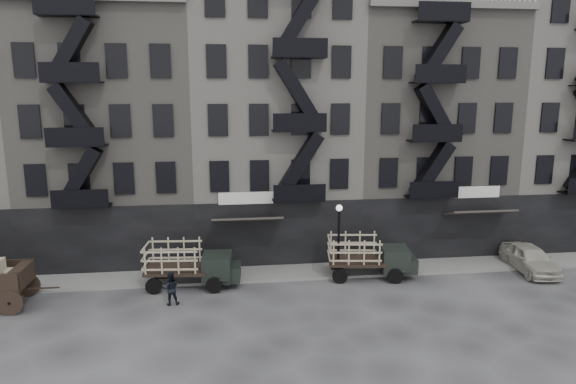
{
  "coord_description": "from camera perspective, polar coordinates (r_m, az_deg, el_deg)",
  "views": [
    {
      "loc": [
        -3.23,
        -24.25,
        10.58
      ],
      "look_at": [
        0.34,
        4.0,
        4.78
      ],
      "focal_mm": 32.0,
      "sensor_mm": 36.0,
      "label": 1
    }
  ],
  "objects": [
    {
      "name": "ground",
      "position": [
        26.65,
        0.37,
        -11.88
      ],
      "size": [
        140.0,
        140.0,
        0.0
      ],
      "primitive_type": "plane",
      "color": "#38383A",
      "rests_on": "ground"
    },
    {
      "name": "sidewalk",
      "position": [
        30.08,
        -0.58,
        -8.93
      ],
      "size": [
        55.0,
        2.5,
        0.15
      ],
      "primitive_type": "cube",
      "color": "slate",
      "rests_on": "ground"
    },
    {
      "name": "building_midwest",
      "position": [
        34.87,
        -18.46,
        5.86
      ],
      "size": [
        10.0,
        11.35,
        16.2
      ],
      "color": "slate",
      "rests_on": "ground"
    },
    {
      "name": "building_center",
      "position": [
        34.29,
        -1.8,
        8.04
      ],
      "size": [
        10.0,
        11.35,
        18.2
      ],
      "color": "#A8A49B",
      "rests_on": "ground"
    },
    {
      "name": "building_mideast",
      "position": [
        36.68,
        14.06,
        6.36
      ],
      "size": [
        10.0,
        11.35,
        16.2
      ],
      "color": "slate",
      "rests_on": "ground"
    },
    {
      "name": "building_east",
      "position": [
        41.27,
        27.36,
        8.06
      ],
      "size": [
        10.0,
        11.35,
        19.2
      ],
      "color": "#A8A49B",
      "rests_on": "ground"
    },
    {
      "name": "lamp_post",
      "position": [
        28.64,
        5.66,
        -4.34
      ],
      "size": [
        0.36,
        0.36,
        4.28
      ],
      "color": "black",
      "rests_on": "ground"
    },
    {
      "name": "stake_truck_west",
      "position": [
        28.27,
        -10.89,
        -7.57
      ],
      "size": [
        5.16,
        2.44,
        2.52
      ],
      "rotation": [
        0.0,
        0.0,
        -0.09
      ],
      "color": "black",
      "rests_on": "ground"
    },
    {
      "name": "stake_truck_east",
      "position": [
        29.46,
        9.0,
        -6.78
      ],
      "size": [
        5.09,
        2.55,
        2.46
      ],
      "rotation": [
        0.0,
        0.0,
        -0.13
      ],
      "color": "black",
      "rests_on": "ground"
    },
    {
      "name": "car_east",
      "position": [
        33.4,
        25.27,
        -6.68
      ],
      "size": [
        2.15,
        4.73,
        1.57
      ],
      "primitive_type": "imported",
      "rotation": [
        0.0,
        0.0,
        -0.06
      ],
      "color": "#B3AFA0",
      "rests_on": "ground"
    },
    {
      "name": "pedestrian_mid",
      "position": [
        26.45,
        -12.92,
        -10.38
      ],
      "size": [
        0.88,
        0.71,
        1.69
      ],
      "primitive_type": "imported",
      "rotation": [
        0.0,
        0.0,
        3.23
      ],
      "color": "black",
      "rests_on": "ground"
    }
  ]
}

